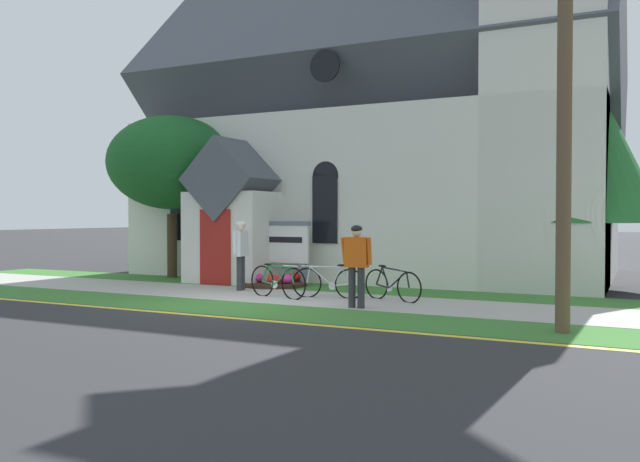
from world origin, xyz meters
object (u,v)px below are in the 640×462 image
Objects in this scene: bicycle_white at (328,282)px; yard_deciduous_tree at (172,163)px; bicycle_blue at (392,285)px; church_sign at (282,244)px; roadside_conifer at (580,136)px; cyclist_in_blue_jersey at (357,259)px; utility_pole at (559,26)px; bicycle_black at (277,281)px; cyclist_in_orange_jersey at (241,249)px.

bicycle_white is 0.34× the size of yard_deciduous_tree.
bicycle_blue is at bearing 7.56° from bicycle_white.
church_sign is 4.49m from bicycle_blue.
roadside_conifer is at bearing 43.89° from bicycle_white.
cyclist_in_blue_jersey reaches higher than bicycle_blue.
roadside_conifer is at bearing 52.72° from bicycle_blue.
roadside_conifer is at bearing 11.32° from yard_deciduous_tree.
utility_pole reaches higher than yard_deciduous_tree.
yard_deciduous_tree reaches higher than church_sign.
yard_deciduous_tree is at bearing 151.52° from bicycle_black.
bicycle_blue is 0.92× the size of bicycle_white.
roadside_conifer is (5.03, 4.84, 3.65)m from bicycle_white.
roadside_conifer is (3.53, 4.64, 3.65)m from bicycle_blue.
church_sign is at bearing 137.37° from cyclist_in_blue_jersey.
bicycle_blue is 4.24m from cyclist_in_orange_jersey.
bicycle_black is 8.11m from utility_pole.
roadside_conifer reaches higher than bicycle_white.
cyclist_in_orange_jersey is at bearing 171.68° from bicycle_white.
bicycle_black is 1.19m from bicycle_white.
roadside_conifer is at bearing 92.10° from utility_pole.
utility_pole is (6.39, -1.88, 4.63)m from bicycle_black.
roadside_conifer reaches higher than yard_deciduous_tree.
utility_pole is (7.77, -4.52, 3.88)m from church_sign.
roadside_conifer is 1.26× the size of yard_deciduous_tree.
roadside_conifer reaches higher than cyclist_in_blue_jersey.
bicycle_black is 0.96× the size of cyclist_in_orange_jersey.
church_sign is at bearing 83.10° from cyclist_in_orange_jersey.
cyclist_in_blue_jersey is at bearing -42.63° from church_sign.
bicycle_black is (-2.59, -0.68, 0.02)m from bicycle_blue.
cyclist_in_orange_jersey reaches higher than bicycle_black.
bicycle_white reaches higher than bicycle_blue.
bicycle_black is 7.04m from yard_deciduous_tree.
bicycle_black is at bearing -165.20° from bicycle_blue.
bicycle_black is at bearing -28.48° from yard_deciduous_tree.
bicycle_blue is at bearing 80.42° from cyclist_in_blue_jersey.
bicycle_white is 0.19× the size of utility_pole.
bicycle_blue is 6.53m from utility_pole.
cyclist_in_orange_jersey reaches higher than bicycle_white.
utility_pole is 1.81× the size of yard_deciduous_tree.
bicycle_black is at bearing -138.98° from roadside_conifer.
bicycle_white is 2.80m from cyclist_in_orange_jersey.
utility_pole reaches higher than church_sign.
roadside_conifer reaches higher than bicycle_blue.
yard_deciduous_tree is (-3.93, 2.12, 2.50)m from cyclist_in_orange_jersey.
yard_deciduous_tree is at bearing 154.34° from cyclist_in_blue_jersey.
bicycle_black is 2.55m from cyclist_in_blue_jersey.
roadside_conifer is at bearing 41.02° from bicycle_black.
cyclist_in_orange_jersey is (-4.18, 0.19, 0.70)m from bicycle_blue.
cyclist_in_orange_jersey is at bearing -96.90° from church_sign.
roadside_conifer reaches higher than church_sign.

